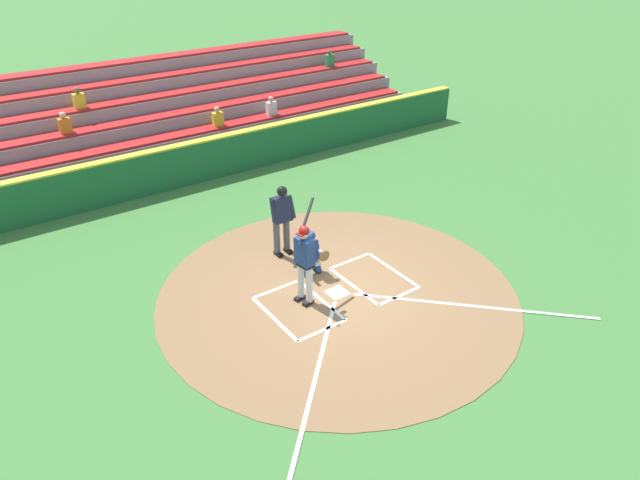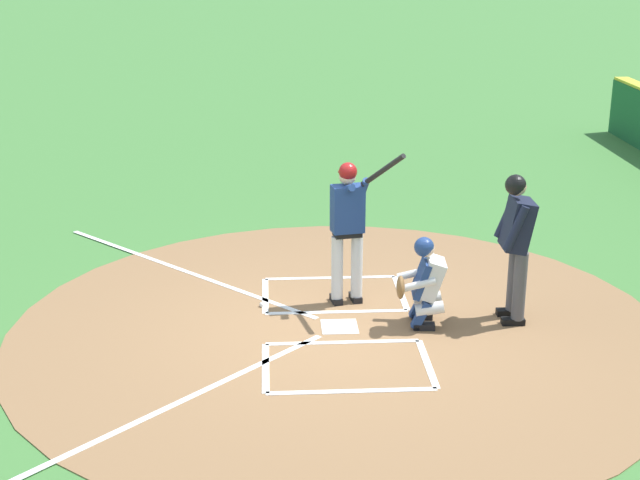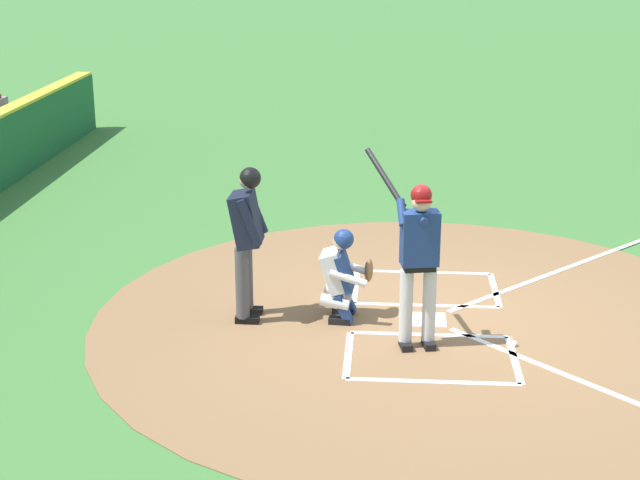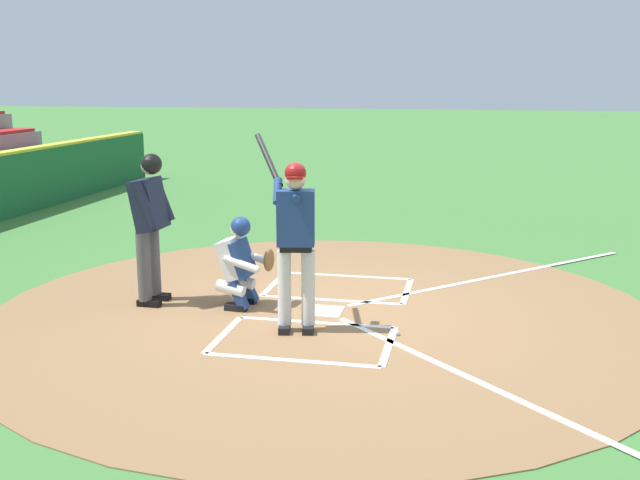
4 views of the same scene
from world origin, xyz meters
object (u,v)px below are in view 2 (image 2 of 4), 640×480
catcher (424,280)px  plate_umpire (516,238)px  batter (349,223)px  baseball (262,305)px

catcher → plate_umpire: 1.22m
batter → catcher: bearing=-130.7°
catcher → baseball: size_ratio=15.27×
plate_umpire → baseball: plate_umpire is taller
batter → plate_umpire: batter is taller
catcher → plate_umpire: (0.08, -1.11, 0.49)m
batter → catcher: 1.24m
batter → catcher: batter is taller
plate_umpire → catcher: bearing=94.0°
catcher → batter: bearing=49.3°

